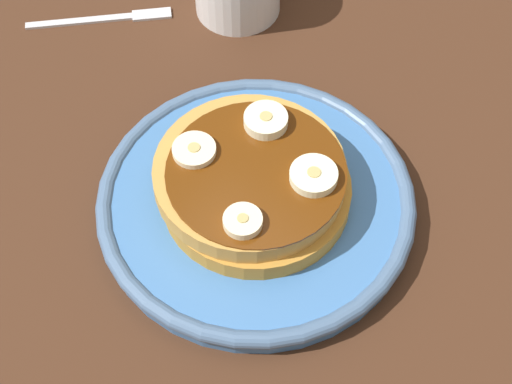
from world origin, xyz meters
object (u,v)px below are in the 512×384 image
at_px(plate, 256,202).
at_px(banana_slice_3, 194,150).
at_px(fork, 108,17).
at_px(banana_slice_1, 243,222).
at_px(banana_slice_2, 314,176).
at_px(banana_slice_0, 266,121).
at_px(pancake_stack, 255,182).

distance_m(plate, banana_slice_3, 0.06).
bearing_deg(fork, banana_slice_1, -112.90).
bearing_deg(banana_slice_2, banana_slice_0, 74.26).
bearing_deg(banana_slice_0, banana_slice_3, 157.45).
relative_size(pancake_stack, banana_slice_1, 5.45).
distance_m(banana_slice_1, banana_slice_2, 0.06).
relative_size(banana_slice_0, banana_slice_2, 0.96).
relative_size(pancake_stack, banana_slice_3, 4.64).
relative_size(plate, fork, 2.26).
xyz_separation_m(banana_slice_2, fork, (0.05, 0.27, -0.05)).
bearing_deg(fork, plate, -106.52).
bearing_deg(banana_slice_3, banana_slice_1, -109.13).
bearing_deg(banana_slice_1, banana_slice_0, 30.12).
distance_m(pancake_stack, banana_slice_3, 0.05).
height_order(pancake_stack, banana_slice_0, banana_slice_0).
xyz_separation_m(banana_slice_3, fork, (0.09, 0.19, -0.05)).
bearing_deg(fork, banana_slice_3, -114.14).
distance_m(plate, fork, 0.24).
xyz_separation_m(pancake_stack, banana_slice_3, (-0.02, 0.04, 0.02)).
distance_m(banana_slice_1, fork, 0.28).
xyz_separation_m(banana_slice_1, banana_slice_2, (0.06, -0.01, 0.00)).
height_order(plate, banana_slice_1, banana_slice_1).
bearing_deg(banana_slice_3, banana_slice_0, -22.55).
height_order(banana_slice_1, fork, banana_slice_1).
bearing_deg(pancake_stack, banana_slice_3, 112.47).
bearing_deg(plate, fork, 73.48).
bearing_deg(plate, banana_slice_0, 31.05).
xyz_separation_m(pancake_stack, banana_slice_0, (0.04, 0.02, 0.02)).
xyz_separation_m(plate, fork, (0.07, 0.23, -0.01)).
bearing_deg(plate, pancake_stack, 56.98).
distance_m(plate, banana_slice_2, 0.06).
bearing_deg(banana_slice_1, fork, 67.10).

